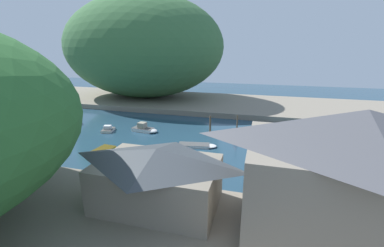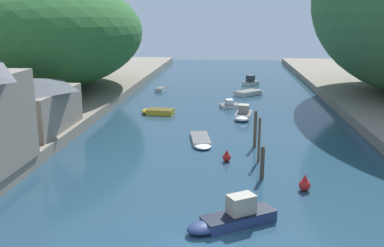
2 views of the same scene
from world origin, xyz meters
The scene contains 19 objects.
water_surface centered at (0.00, 30.00, 0.00)m, with size 130.00×130.00×0.00m, color #234256.
left_bank centered at (-24.77, 30.00, 0.53)m, with size 22.00×120.00×1.06m.
hillside_left centered at (-25.87, 39.98, 9.01)m, with size 28.16×39.43×15.92m.
boathouse_shed centered at (-17.26, 18.03, 3.54)m, with size 6.57×10.24×4.82m.
boat_far_right_bank centered at (2.43, 28.67, 0.45)m, with size 2.20×4.53×1.50m.
boat_open_rowboat centered at (1.19, 34.67, 0.31)m, with size 3.35×2.32×1.03m.
boat_mid_channel centered at (-1.70, 18.57, 0.19)m, with size 2.42×5.49×0.39m.
boat_small_dinghy centered at (-9.75, 46.13, 0.28)m, with size 1.56×3.21×0.58m.
boat_red_skiff centered at (-7.78, 30.09, 0.30)m, with size 4.07×2.28×0.60m.
boat_yellow_tender centered at (3.97, 43.93, 0.33)m, with size 4.88×5.01×0.66m.
boat_navy_launch centered at (4.53, 53.13, 0.50)m, with size 3.40×3.82×1.69m.
boat_cabin_cruiser centered at (1.05, 2.74, 0.51)m, with size 5.29×3.96×1.72m.
mooring_post_second centered at (3.24, 10.10, 1.22)m, with size 0.31×0.31×2.43m.
mooring_post_middle centered at (3.23, 13.84, 1.82)m, with size 0.21×0.21×3.63m.
mooring_post_fourth centered at (3.16, 17.94, 1.65)m, with size 0.29×0.29×3.29m.
channel_buoy_near centered at (5.93, 8.14, 0.45)m, with size 0.77×0.77×1.16m.
channel_buoy_far centered at (0.70, 13.65, 0.39)m, with size 0.66×0.66×0.99m.
person_on_quay centered at (-15.93, 19.74, 2.03)m, with size 0.31×0.42×1.69m.
person_by_boathouse centered at (-16.12, 18.21, 2.03)m, with size 0.30×0.42×1.69m.
Camera 2 is at (0.78, -19.02, 11.36)m, focal length 40.00 mm.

